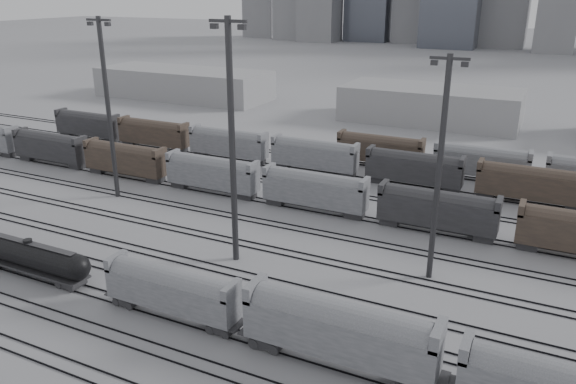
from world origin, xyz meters
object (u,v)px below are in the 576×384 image
at_px(hopper_car_b, 340,328).
at_px(hopper_car_a, 172,289).
at_px(light_mast_c, 232,139).
at_px(tank_car_b, 30,256).

bearing_deg(hopper_car_b, hopper_car_a, -180.00).
bearing_deg(light_mast_c, tank_car_b, -143.97).
height_order(hopper_car_b, light_mast_c, light_mast_c).
distance_m(tank_car_b, light_mast_c, 25.27).
xyz_separation_m(tank_car_b, light_mast_c, (17.99, 13.08, 11.98)).
bearing_deg(light_mast_c, hopper_car_b, -36.39).
bearing_deg(hopper_car_a, tank_car_b, -180.00).
distance_m(hopper_car_a, light_mast_c, 17.30).
bearing_deg(hopper_car_b, light_mast_c, 143.61).
xyz_separation_m(tank_car_b, hopper_car_b, (35.74, 0.00, 1.26)).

